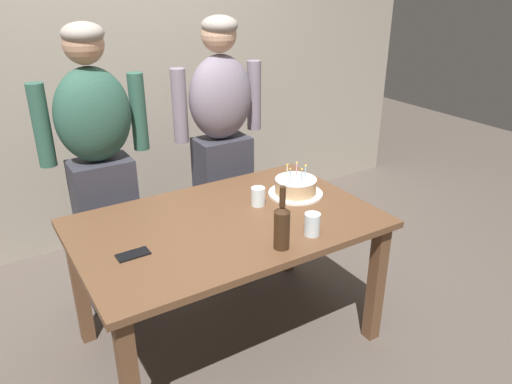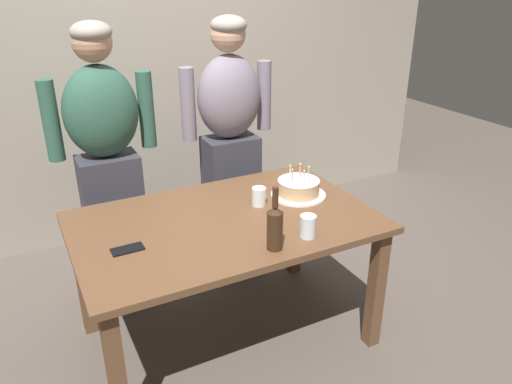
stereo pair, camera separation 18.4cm
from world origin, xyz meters
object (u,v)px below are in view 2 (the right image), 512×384
(person_man_bearded, at_px, (108,164))
(person_woman_cardigan, at_px, (230,144))
(water_glass_near, at_px, (259,197))
(birthday_cake, at_px, (298,189))
(cell_phone, at_px, (128,249))
(water_glass_far, at_px, (308,226))
(wine_bottle, at_px, (275,226))

(person_man_bearded, distance_m, person_woman_cardigan, 0.77)
(water_glass_near, bearing_deg, birthday_cake, 1.16)
(cell_phone, bearing_deg, person_woman_cardigan, 40.95)
(water_glass_far, distance_m, person_woman_cardigan, 1.05)
(birthday_cake, xyz_separation_m, person_woman_cardigan, (-0.13, 0.63, 0.09))
(birthday_cake, bearing_deg, person_woman_cardigan, 101.18)
(water_glass_near, height_order, person_woman_cardigan, person_woman_cardigan)
(water_glass_far, distance_m, cell_phone, 0.83)
(person_man_bearded, bearing_deg, water_glass_near, 135.49)
(person_woman_cardigan, bearing_deg, water_glass_near, 78.82)
(water_glass_far, relative_size, wine_bottle, 0.36)
(water_glass_far, xyz_separation_m, cell_phone, (-0.79, 0.27, -0.05))
(wine_bottle, bearing_deg, water_glass_far, 7.08)
(wine_bottle, height_order, person_man_bearded, person_man_bearded)
(water_glass_near, bearing_deg, cell_phone, -169.05)
(water_glass_near, distance_m, cell_phone, 0.76)
(cell_phone, bearing_deg, water_glass_near, 9.91)
(person_man_bearded, relative_size, person_woman_cardigan, 1.00)
(birthday_cake, height_order, person_man_bearded, person_man_bearded)
(wine_bottle, relative_size, cell_phone, 2.09)
(birthday_cake, relative_size, water_glass_far, 2.80)
(birthday_cake, distance_m, wine_bottle, 0.60)
(water_glass_near, distance_m, person_woman_cardigan, 0.66)
(water_glass_far, relative_size, cell_phone, 0.76)
(water_glass_near, height_order, cell_phone, water_glass_near)
(water_glass_near, relative_size, person_woman_cardigan, 0.06)
(water_glass_far, distance_m, person_man_bearded, 1.26)
(birthday_cake, bearing_deg, water_glass_far, -116.44)
(water_glass_near, height_order, wine_bottle, wine_bottle)
(water_glass_far, relative_size, person_man_bearded, 0.07)
(birthday_cake, relative_size, wine_bottle, 1.01)
(birthday_cake, distance_m, water_glass_far, 0.46)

